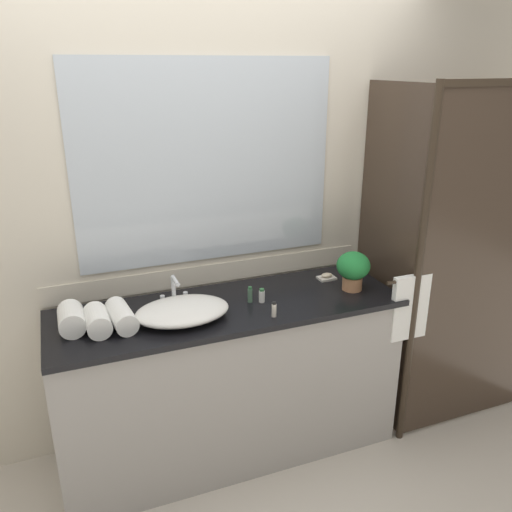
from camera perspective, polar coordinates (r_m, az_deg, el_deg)
ground_plane at (r=3.19m, az=-2.68°, el=-20.15°), size 8.00×8.00×0.00m
wall_back_with_mirror at (r=2.86m, az=-5.34°, el=4.81°), size 4.40×0.06×2.60m
vanity_cabinet at (r=2.92m, az=-2.89°, el=-13.30°), size 1.80×0.58×0.90m
shower_enclosure at (r=3.11m, az=20.97°, el=-0.79°), size 1.20×0.59×2.00m
sink_basin at (r=2.56m, az=-8.03°, el=-5.95°), size 0.46×0.32×0.08m
faucet at (r=2.70m, az=-8.90°, el=-4.26°), size 0.17×0.13×0.16m
potted_plant at (r=2.87m, az=10.55°, el=-1.32°), size 0.18×0.18×0.22m
soap_dish at (r=3.03m, az=7.72°, el=-2.26°), size 0.10×0.07×0.04m
amenity_bottle_conditioner at (r=2.71m, az=-0.67°, el=-4.23°), size 0.03×0.03×0.09m
amenity_bottle_shampoo at (r=2.71m, az=0.64°, el=-4.36°), size 0.03×0.03×0.07m
amenity_bottle_lotion at (r=2.56m, az=1.99°, el=-5.87°), size 0.02×0.02×0.08m
rolled_towel_near_edge at (r=2.57m, az=-19.50°, el=-6.49°), size 0.12×0.19×0.12m
rolled_towel_middle at (r=2.52m, az=-16.93°, el=-6.76°), size 0.12×0.20×0.11m
rolled_towel_far_edge at (r=2.54m, az=-14.47°, el=-6.38°), size 0.13×0.25×0.11m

